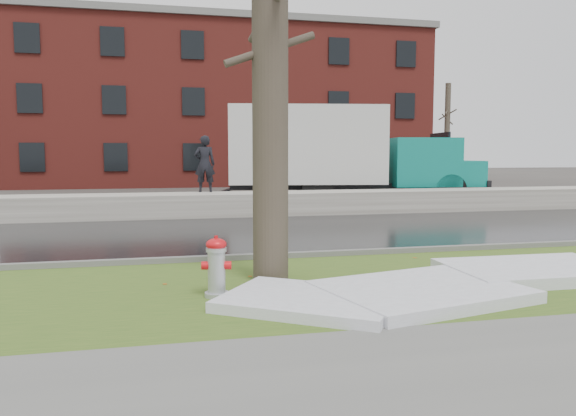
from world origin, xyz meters
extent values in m
plane|color=#47423D|center=(0.00, 0.00, 0.00)|extent=(120.00, 120.00, 0.00)
cube|color=#34511B|center=(0.00, -1.25, 0.02)|extent=(60.00, 4.50, 0.04)
cube|color=slate|center=(0.00, -5.00, 0.03)|extent=(60.00, 3.00, 0.05)
cube|color=black|center=(0.00, 4.50, 0.01)|extent=(60.00, 7.00, 0.03)
cube|color=slate|center=(0.00, 13.00, 0.01)|extent=(60.00, 9.00, 0.03)
cube|color=slate|center=(0.00, 1.00, 0.07)|extent=(60.00, 0.15, 0.14)
cube|color=beige|center=(0.00, 8.70, 0.38)|extent=(60.00, 1.60, 0.75)
cube|color=maroon|center=(2.00, 30.00, 5.00)|extent=(26.00, 12.00, 10.00)
cylinder|color=brown|center=(-6.00, 26.00, 3.25)|extent=(0.36, 0.36, 6.50)
cylinder|color=brown|center=(-6.00, 26.00, 4.20)|extent=(0.84, 1.62, 0.73)
cylinder|color=brown|center=(-6.00, 26.00, 5.10)|extent=(1.08, 1.26, 0.66)
cylinder|color=brown|center=(-6.00, 26.00, 3.60)|extent=(1.40, 0.61, 0.63)
cylinder|color=brown|center=(16.00, 24.00, 3.25)|extent=(0.36, 0.36, 6.50)
cylinder|color=brown|center=(16.00, 24.00, 4.20)|extent=(0.84, 1.62, 0.73)
cylinder|color=brown|center=(16.00, 24.00, 5.10)|extent=(1.08, 1.26, 0.66)
cylinder|color=brown|center=(16.00, 24.00, 3.60)|extent=(1.40, 0.61, 0.63)
cylinder|color=#ABAFB3|center=(-1.50, -1.63, 0.41)|extent=(0.28, 0.28, 0.74)
ellipsoid|color=red|center=(-1.50, -1.63, 0.78)|extent=(0.33, 0.33, 0.17)
cylinder|color=red|center=(-1.50, -1.63, 0.87)|extent=(0.06, 0.06, 0.05)
cylinder|color=red|center=(-1.65, -1.60, 0.48)|extent=(0.12, 0.13, 0.12)
cylinder|color=red|center=(-1.34, -1.66, 0.48)|extent=(0.12, 0.13, 0.12)
cylinder|color=#ABAFB3|center=(-1.47, -1.48, 0.48)|extent=(0.16, 0.13, 0.15)
cylinder|color=brown|center=(-0.56, -0.79, 3.50)|extent=(0.68, 0.68, 6.93)
cylinder|color=brown|center=(-0.56, -0.79, 4.20)|extent=(0.42, 1.71, 0.72)
cylinder|color=brown|center=(-0.56, -0.79, 3.60)|extent=(1.44, 0.25, 0.62)
cube|color=black|center=(4.91, 12.09, 0.73)|extent=(8.99, 2.57, 0.25)
cube|color=beige|center=(3.48, 12.33, 2.34)|extent=(6.40, 3.74, 3.01)
cube|color=#0D7C71|center=(8.04, 11.57, 1.67)|extent=(2.97, 3.06, 1.90)
cube|color=#0D7C71|center=(9.64, 11.30, 1.23)|extent=(1.72, 2.64, 1.00)
cube|color=black|center=(8.81, 11.44, 2.34)|extent=(0.45, 2.22, 1.00)
cube|color=black|center=(-0.16, 12.93, 0.36)|extent=(2.10, 1.63, 0.75)
cylinder|color=black|center=(8.68, 10.27, 0.61)|extent=(1.27, 0.53, 1.23)
cylinder|color=black|center=(9.06, 12.58, 0.61)|extent=(1.27, 0.53, 1.23)
cylinder|color=black|center=(3.61, 11.11, 0.61)|extent=(1.27, 0.53, 1.23)
cylinder|color=black|center=(4.00, 13.43, 0.61)|extent=(1.27, 0.53, 1.23)
cylinder|color=black|center=(1.85, 11.41, 0.61)|extent=(1.27, 0.53, 1.23)
cylinder|color=black|center=(2.24, 13.72, 0.61)|extent=(1.27, 0.53, 1.23)
imported|color=black|center=(-0.77, 9.30, 1.68)|extent=(0.70, 0.48, 1.86)
cube|color=silver|center=(1.26, -2.30, 0.12)|extent=(2.99, 2.55, 0.16)
cube|color=silver|center=(-0.36, -2.38, 0.11)|extent=(2.72, 2.56, 0.14)
cube|color=silver|center=(3.69, -1.48, 0.13)|extent=(2.83, 1.85, 0.18)
camera|label=1|loc=(-2.25, -9.32, 2.04)|focal=35.00mm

